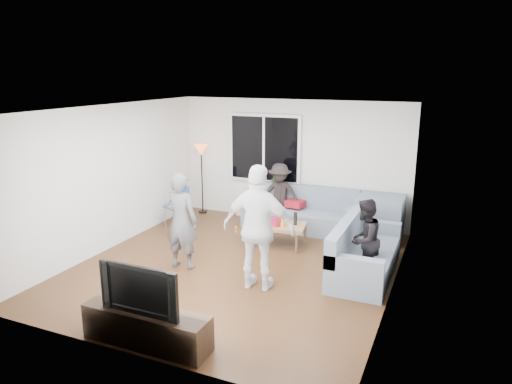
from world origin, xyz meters
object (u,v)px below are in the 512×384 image
at_px(coffee_table, 275,234).
at_px(spectator_right, 364,240).
at_px(spectator_back, 280,195).
at_px(tv_console, 147,327).
at_px(floor_lamp, 202,179).
at_px(player_left, 181,221).
at_px(television, 144,287).
at_px(sofa_right_section, 366,249).
at_px(player_right, 259,228).
at_px(side_chair, 176,207).
at_px(sofa_back_section, 300,209).

xyz_separation_m(coffee_table, spectator_right, (1.79, -0.87, 0.45)).
distance_m(spectator_back, tv_console, 4.82).
height_order(floor_lamp, player_left, player_left).
height_order(player_left, television, player_left).
bearing_deg(coffee_table, spectator_back, 106.93).
height_order(sofa_right_section, spectator_back, spectator_back).
bearing_deg(player_right, spectator_back, -78.51).
xyz_separation_m(sofa_right_section, spectator_back, (-2.12, 1.74, 0.24)).
bearing_deg(spectator_back, player_right, -83.08).
bearing_deg(floor_lamp, coffee_table, -29.21).
xyz_separation_m(side_chair, tv_console, (2.08, -3.89, -0.21)).
bearing_deg(coffee_table, floor_lamp, 150.79).
xyz_separation_m(side_chair, spectator_right, (4.07, -1.04, 0.22)).
relative_size(coffee_table, spectator_right, 0.85).
height_order(coffee_table, player_left, player_left).
xyz_separation_m(player_right, television, (-0.63, -1.91, -0.20)).
height_order(side_chair, spectator_right, spectator_right).
distance_m(side_chair, spectator_right, 4.21).
xyz_separation_m(sofa_right_section, tv_console, (-1.99, -3.06, -0.20)).
distance_m(side_chair, tv_console, 4.41).
relative_size(sofa_back_section, spectator_back, 1.73).
bearing_deg(spectator_right, player_right, -37.17).
relative_size(sofa_back_section, floor_lamp, 1.47).
bearing_deg(sofa_back_section, tv_console, -94.03).
distance_m(coffee_table, spectator_right, 2.04).
relative_size(floor_lamp, player_right, 0.83).
distance_m(spectator_back, television, 4.80).
bearing_deg(sofa_right_section, side_chair, 78.45).
xyz_separation_m(player_left, tv_console, (0.84, -2.13, -0.58)).
relative_size(player_left, player_right, 0.85).
relative_size(floor_lamp, player_left, 0.98).
height_order(sofa_right_section, coffee_table, sofa_right_section).
height_order(coffee_table, spectator_back, spectator_back).
relative_size(player_right, tv_console, 1.18).
bearing_deg(tv_console, side_chair, 118.10).
bearing_deg(sofa_right_section, spectator_right, -180.00).
bearing_deg(spectator_right, tv_console, -16.57).
bearing_deg(sofa_back_section, spectator_back, 176.28).
xyz_separation_m(side_chair, spectator_back, (1.95, 0.91, 0.23)).
xyz_separation_m(coffee_table, tv_console, (-0.20, -3.72, 0.02)).
distance_m(sofa_right_section, tv_console, 3.66).
distance_m(coffee_table, player_right, 1.99).
bearing_deg(sofa_back_section, spectator_right, -49.23).
relative_size(side_chair, spectator_right, 0.67).
xyz_separation_m(sofa_right_section, player_left, (-2.83, -0.92, 0.37)).
bearing_deg(side_chair, floor_lamp, 107.27).
distance_m(sofa_right_section, side_chair, 4.15).
distance_m(side_chair, player_right, 3.39).
xyz_separation_m(sofa_back_section, player_right, (0.29, -2.86, 0.52)).
xyz_separation_m(coffee_table, spectator_back, (-0.33, 1.08, 0.46)).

